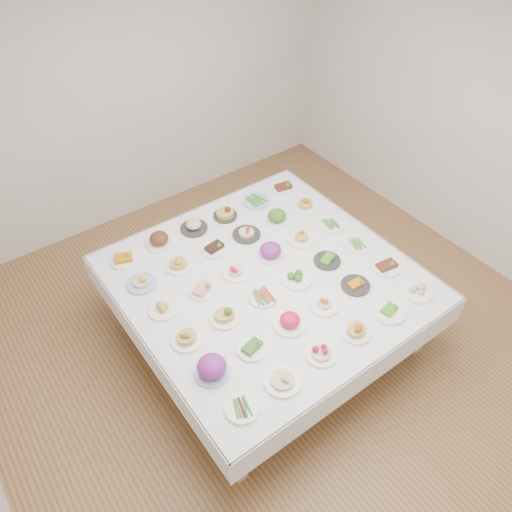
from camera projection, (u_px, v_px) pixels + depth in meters
room_envelope at (274, 173)px, 3.54m from camera, size 5.02×5.02×2.81m
display_table at (266, 282)px, 4.34m from camera, size 2.37×2.37×0.75m
dish_0 at (242, 408)px, 3.37m from camera, size 0.23×0.23×0.05m
dish_1 at (283, 377)px, 3.49m from camera, size 0.26×0.26×0.14m
dish_2 at (322, 351)px, 3.65m from camera, size 0.23×0.23×0.14m
dish_3 at (357, 328)px, 3.80m from camera, size 0.25×0.24×0.15m
dish_4 at (389, 309)px, 3.98m from camera, size 0.27×0.27×0.11m
dish_5 at (418, 290)px, 4.13m from camera, size 0.24×0.24×0.10m
dish_6 at (212, 367)px, 3.53m from camera, size 0.31×0.31×0.17m
dish_7 at (252, 346)px, 3.71m from camera, size 0.23×0.23×0.11m
dish_8 at (290, 320)px, 3.87m from camera, size 0.26×0.26×0.13m
dish_9 at (325, 303)px, 4.02m from camera, size 0.23×0.23×0.11m
dish_10 at (356, 284)px, 4.19m from camera, size 0.24×0.24×0.09m
dish_11 at (387, 265)px, 4.34m from camera, size 0.25×0.25×0.11m
dish_12 at (186, 335)px, 3.75m from camera, size 0.24×0.24×0.15m
dish_13 at (224, 313)px, 3.91m from camera, size 0.27×0.26×0.15m
dish_14 at (263, 297)px, 4.10m from camera, size 0.23×0.23×0.06m
dish_15 at (297, 276)px, 4.24m from camera, size 0.26×0.26×0.10m
dish_16 at (327, 259)px, 4.41m from camera, size 0.24×0.24×0.10m
dish_17 at (357, 244)px, 4.57m from camera, size 0.24×0.24×0.05m
dish_18 at (163, 307)px, 3.99m from camera, size 0.25×0.25×0.10m
dish_19 at (202, 288)px, 4.13m from camera, size 0.23×0.23×0.11m
dish_20 at (236, 269)px, 4.29m from camera, size 0.24×0.24×0.12m
dish_21 at (270, 251)px, 4.44m from camera, size 0.24×0.24×0.14m
dish_22 at (302, 236)px, 4.60m from camera, size 0.25×0.25×0.13m
dish_23 at (331, 224)px, 4.78m from camera, size 0.26×0.26×0.05m
dish_24 at (141, 281)px, 4.20m from camera, size 0.25×0.25×0.12m
dish_25 at (178, 262)px, 4.34m from camera, size 0.23×0.23×0.14m
dish_26 at (214, 247)px, 4.51m from camera, size 0.25×0.25×0.11m
dish_27 at (246, 231)px, 4.65m from camera, size 0.26×0.26×0.12m
dish_28 at (277, 216)px, 4.79m from camera, size 0.26×0.26×0.15m
dish_29 at (306, 202)px, 4.96m from camera, size 0.27×0.27×0.14m
dish_30 at (123, 258)px, 4.40m from camera, size 0.24×0.24×0.11m
dish_31 at (159, 239)px, 4.55m from camera, size 0.24×0.24×0.15m
dish_32 at (194, 225)px, 4.72m from camera, size 0.26×0.26×0.13m
dish_33 at (225, 212)px, 4.85m from camera, size 0.23×0.23×0.14m
dish_34 at (256, 200)px, 5.05m from camera, size 0.26×0.26×0.06m
dish_35 at (283, 187)px, 5.19m from camera, size 0.24×0.24×0.11m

